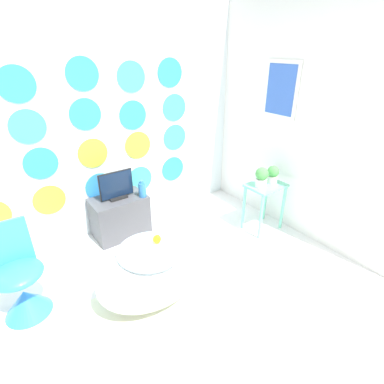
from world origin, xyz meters
TOP-DOWN VIEW (x-y plane):
  - ground_plane at (0.00, 0.00)m, footprint 12.00×12.00m
  - wall_back_dotted at (-0.00, 2.02)m, footprint 4.70×0.05m
  - wall_right at (1.87, 1.00)m, footprint 0.06×3.00m
  - rug at (-0.01, 0.64)m, footprint 1.38×0.72m
  - bathtub at (-0.04, 0.73)m, footprint 0.95×0.66m
  - rubber_duck at (0.05, 0.77)m, footprint 0.07×0.08m
  - chair at (-0.96, 1.19)m, footprint 0.38×0.38m
  - tv_cabinet at (0.14, 1.79)m, footprint 0.60×0.37m
  - tv at (0.14, 1.79)m, footprint 0.38×0.12m
  - vase at (0.38, 1.66)m, footprint 0.08×0.08m
  - side_table at (1.55, 0.91)m, footprint 0.42×0.32m
  - potted_plant_left at (1.45, 0.91)m, footprint 0.14×0.14m
  - potted_plant_right at (1.64, 0.92)m, footprint 0.13×0.13m

SIDE VIEW (x-z plane):
  - ground_plane at x=0.00m, z-range 0.00..0.00m
  - rug at x=-0.01m, z-range 0.00..0.01m
  - tv_cabinet at x=0.14m, z-range 0.00..0.47m
  - bathtub at x=-0.04m, z-range 0.00..0.51m
  - chair at x=-0.96m, z-range -0.14..0.65m
  - side_table at x=1.55m, z-range 0.16..0.73m
  - rubber_duck at x=0.05m, z-range 0.50..0.59m
  - vase at x=0.38m, z-range 0.46..0.65m
  - tv at x=0.14m, z-range 0.45..0.76m
  - potted_plant_right at x=1.64m, z-range 0.58..0.78m
  - potted_plant_left at x=1.45m, z-range 0.58..0.81m
  - wall_back_dotted at x=0.00m, z-range -0.01..2.59m
  - wall_right at x=1.87m, z-range 0.00..2.60m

